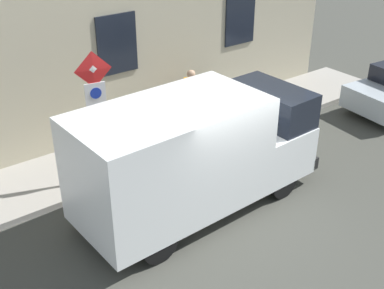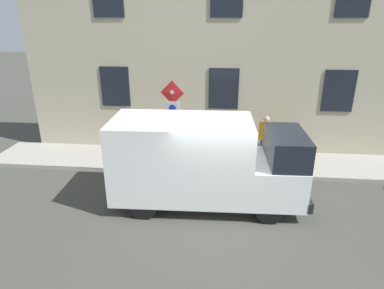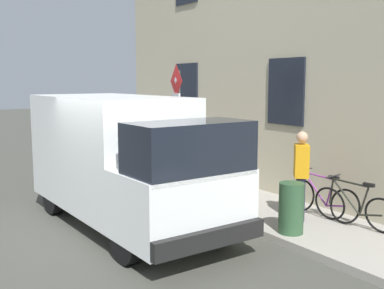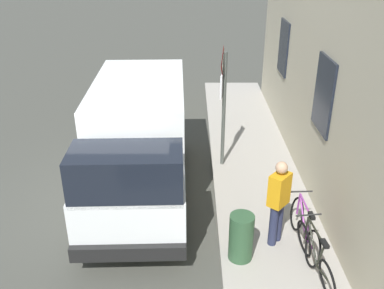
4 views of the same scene
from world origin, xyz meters
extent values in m
plane|color=#44443D|center=(0.00, 0.00, 0.00)|extent=(80.00, 80.00, 0.00)
cube|color=#A39D93|center=(3.25, 0.00, 0.07)|extent=(2.12, 16.92, 0.14)
cube|color=black|center=(4.29, -4.10, 2.56)|extent=(0.06, 1.10, 1.50)
cube|color=black|center=(4.29, 0.00, 2.56)|extent=(0.06, 1.10, 1.50)
cylinder|color=#474C47|center=(2.44, 1.61, 1.59)|extent=(0.09, 0.09, 2.90)
pyramid|color=silver|center=(2.36, 1.62, 2.79)|extent=(0.14, 0.50, 0.50)
pyramid|color=red|center=(2.37, 1.62, 2.79)|extent=(0.13, 0.55, 0.56)
cube|color=white|center=(2.38, 1.62, 2.24)|extent=(0.12, 0.44, 0.56)
cylinder|color=#1933B2|center=(2.36, 1.62, 2.30)|extent=(0.06, 0.24, 0.24)
cube|color=white|center=(0.47, 1.08, 1.41)|extent=(2.12, 3.86, 2.18)
cube|color=white|center=(0.55, -1.52, 0.87)|extent=(2.04, 1.46, 1.10)
cube|color=black|center=(0.55, -1.73, 1.77)|extent=(1.95, 1.04, 0.84)
cube|color=black|center=(0.57, -2.27, 0.50)|extent=(2.00, 0.22, 0.28)
cylinder|color=black|center=(1.42, -1.26, 0.38)|extent=(0.24, 0.77, 0.76)
cylinder|color=black|center=(-0.34, -1.31, 0.38)|extent=(0.24, 0.77, 0.76)
cylinder|color=black|center=(1.32, 2.07, 0.38)|extent=(0.24, 0.77, 0.76)
cylinder|color=black|center=(-0.44, 2.02, 0.38)|extent=(0.24, 0.77, 0.76)
cylinder|color=black|center=(1.54, -6.50, 0.30)|extent=(0.24, 0.61, 0.60)
torus|color=black|center=(3.70, -1.84, 0.47)|extent=(0.21, 0.67, 0.66)
torus|color=black|center=(3.82, -2.89, 0.47)|extent=(0.21, 0.67, 0.66)
cylinder|color=black|center=(3.74, -2.18, 0.68)|extent=(0.11, 0.60, 0.60)
cylinder|color=black|center=(3.75, -2.25, 0.95)|extent=(0.12, 0.73, 0.07)
cylinder|color=black|center=(3.78, -2.54, 0.66)|extent=(0.06, 0.19, 0.55)
cylinder|color=black|center=(3.80, -2.67, 0.43)|extent=(0.09, 0.43, 0.12)
cylinder|color=black|center=(3.70, -1.87, 0.72)|extent=(0.05, 0.09, 0.50)
cube|color=black|center=(3.79, -2.61, 0.97)|extent=(0.10, 0.21, 0.06)
cylinder|color=#262626|center=(3.71, -1.89, 1.02)|extent=(0.46, 0.08, 0.03)
torus|color=black|center=(3.74, -1.08, 0.47)|extent=(0.18, 0.67, 0.66)
torus|color=black|center=(3.78, -2.13, 0.47)|extent=(0.18, 0.67, 0.66)
cylinder|color=purple|center=(3.75, -1.42, 0.68)|extent=(0.06, 0.60, 0.60)
cylinder|color=purple|center=(3.76, -1.49, 0.95)|extent=(0.07, 0.73, 0.07)
cylinder|color=purple|center=(3.77, -1.78, 0.66)|extent=(0.04, 0.19, 0.55)
cylinder|color=purple|center=(3.78, -1.92, 0.43)|extent=(0.06, 0.43, 0.12)
cylinder|color=purple|center=(3.74, -1.10, 0.72)|extent=(0.04, 0.09, 0.50)
cube|color=black|center=(3.77, -1.85, 0.97)|extent=(0.09, 0.20, 0.06)
cylinder|color=#262626|center=(3.74, -1.13, 1.02)|extent=(0.46, 0.05, 0.03)
cylinder|color=#262B47|center=(3.30, -1.45, 0.56)|extent=(0.16, 0.16, 0.85)
cylinder|color=#262B47|center=(3.18, -1.58, 0.56)|extent=(0.16, 0.16, 0.85)
cube|color=orange|center=(3.24, -1.51, 1.30)|extent=(0.46, 0.47, 0.62)
sphere|color=tan|center=(3.24, -1.51, 1.75)|extent=(0.22, 0.22, 0.22)
cylinder|color=#2D5133|center=(2.54, -1.96, 0.59)|extent=(0.44, 0.44, 0.90)
camera|label=1|loc=(-6.47, 5.81, 6.28)|focal=46.70mm
camera|label=2|loc=(-7.94, -0.02, 5.11)|focal=31.17mm
camera|label=3|loc=(-3.30, -7.60, 2.82)|focal=43.52mm
camera|label=4|loc=(1.67, -8.02, 5.35)|focal=39.73mm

